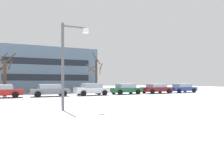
{
  "coord_description": "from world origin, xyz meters",
  "views": [
    {
      "loc": [
        1.13,
        -14.42,
        1.64
      ],
      "look_at": [
        9.89,
        5.35,
        1.4
      ],
      "focal_mm": 32.15,
      "sensor_mm": 36.0,
      "label": 1
    }
  ],
  "objects": [
    {
      "name": "parked_car_white",
      "position": [
        8.7,
        8.73,
        0.75
      ],
      "size": [
        4.16,
        2.12,
        1.46
      ],
      "color": "white",
      "rests_on": "ground"
    },
    {
      "name": "parked_car_green",
      "position": [
        13.55,
        9.11,
        0.72
      ],
      "size": [
        4.2,
        2.23,
        1.4
      ],
      "color": "#1E6038",
      "rests_on": "ground"
    },
    {
      "name": "street_lamp",
      "position": [
        3.5,
        -2.78,
        3.1
      ],
      "size": [
        1.62,
        0.36,
        5.0
      ],
      "color": "#4C4F54",
      "rests_on": "ground"
    },
    {
      "name": "parked_car_maroon",
      "position": [
        18.4,
        8.98,
        0.71
      ],
      "size": [
        4.5,
        2.3,
        1.36
      ],
      "color": "maroon",
      "rests_on": "ground"
    },
    {
      "name": "building_far_left",
      "position": [
        4.47,
        20.36,
        3.44
      ],
      "size": [
        14.88,
        9.53,
        6.89
      ],
      "color": "slate",
      "rests_on": "ground"
    },
    {
      "name": "tree_far_right",
      "position": [
        -0.79,
        11.25,
        2.39
      ],
      "size": [
        2.0,
        1.61,
        5.04
      ],
      "color": "#423326",
      "rests_on": "ground"
    },
    {
      "name": "parked_car_blue",
      "position": [
        23.25,
        9.09,
        0.71
      ],
      "size": [
        4.67,
        2.14,
        1.37
      ],
      "color": "#283D93",
      "rests_on": "ground"
    },
    {
      "name": "road_surface",
      "position": [
        0.0,
        3.42,
        0.0
      ],
      "size": [
        80.0,
        8.84,
        0.0
      ],
      "color": "#B7BCC4",
      "rests_on": "ground"
    },
    {
      "name": "parked_car_gray",
      "position": [
        3.85,
        8.93,
        0.7
      ],
      "size": [
        4.27,
        2.16,
        1.37
      ],
      "color": "slate",
      "rests_on": "ground"
    },
    {
      "name": "parked_car_red",
      "position": [
        -1.0,
        8.83,
        0.7
      ],
      "size": [
        4.22,
        2.14,
        1.36
      ],
      "color": "red",
      "rests_on": "ground"
    },
    {
      "name": "ground_plane",
      "position": [
        0.0,
        0.0,
        0.0
      ],
      "size": [
        120.0,
        120.0,
        0.0
      ],
      "primitive_type": "plane",
      "color": "white"
    },
    {
      "name": "tree_far_mid",
      "position": [
        9.96,
        10.82,
        2.62
      ],
      "size": [
        1.99,
        2.34,
        5.41
      ],
      "color": "#423326",
      "rests_on": "ground"
    }
  ]
}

